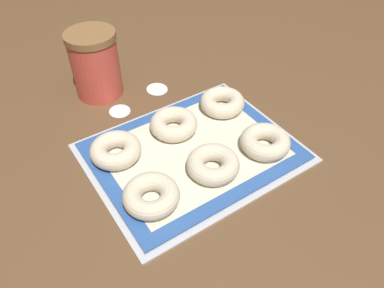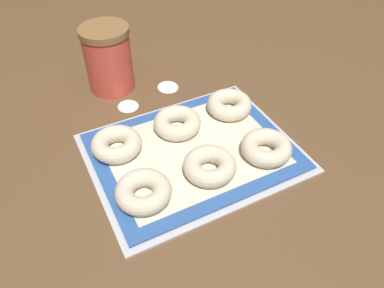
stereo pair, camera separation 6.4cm
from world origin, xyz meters
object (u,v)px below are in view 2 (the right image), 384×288
at_px(flour_canister, 108,59).
at_px(bagel_front_center, 208,166).
at_px(baking_tray, 192,153).
at_px(bagel_front_right, 266,148).
at_px(bagel_back_center, 176,123).
at_px(bagel_front_left, 143,192).
at_px(bagel_back_left, 116,144).
at_px(bagel_back_right, 229,105).

bearing_deg(flour_canister, bagel_front_center, -80.15).
relative_size(baking_tray, bagel_front_right, 4.04).
xyz_separation_m(bagel_back_center, flour_canister, (-0.07, 0.24, 0.05)).
bearing_deg(bagel_back_center, bagel_front_left, -132.94).
height_order(baking_tray, bagel_front_center, bagel_front_center).
relative_size(bagel_front_center, flour_canister, 0.64).
relative_size(baking_tray, bagel_front_left, 4.04).
bearing_deg(bagel_back_center, bagel_back_left, -178.33).
bearing_deg(flour_canister, bagel_back_left, -106.06).
height_order(bagel_front_right, bagel_back_center, same).
distance_m(bagel_front_right, flour_canister, 0.44).
xyz_separation_m(bagel_back_right, flour_canister, (-0.20, 0.23, 0.05)).
bearing_deg(flour_canister, bagel_front_right, -63.26).
relative_size(bagel_front_left, bagel_front_center, 1.00).
height_order(bagel_front_center, flour_canister, flour_canister).
height_order(bagel_front_center, bagel_back_left, same).
xyz_separation_m(bagel_front_center, bagel_back_right, (0.14, 0.15, 0.00)).
height_order(bagel_front_center, bagel_back_center, same).
height_order(bagel_front_center, bagel_front_right, same).
bearing_deg(bagel_front_left, bagel_back_right, 28.77).
xyz_separation_m(baking_tray, bagel_back_center, (0.00, 0.07, 0.02)).
bearing_deg(bagel_front_center, bagel_front_left, -179.58).
bearing_deg(bagel_back_left, flour_canister, 73.94).
relative_size(bagel_front_center, bagel_front_right, 1.00).
bearing_deg(bagel_front_left, bagel_back_left, 90.97).
bearing_deg(bagel_back_center, bagel_front_center, -90.67).
height_order(bagel_front_left, bagel_back_center, same).
relative_size(bagel_front_left, bagel_back_center, 1.00).
height_order(bagel_front_left, bagel_front_right, same).
bearing_deg(bagel_back_right, bagel_front_right, -92.91).
height_order(bagel_front_right, bagel_back_right, same).
xyz_separation_m(bagel_front_right, flour_canister, (-0.20, 0.39, 0.05)).
relative_size(baking_tray, bagel_back_center, 4.04).
relative_size(bagel_back_center, flour_canister, 0.64).
bearing_deg(flour_canister, bagel_back_right, -48.81).
relative_size(bagel_front_right, bagel_back_left, 1.00).
relative_size(bagel_back_left, flour_canister, 0.64).
bearing_deg(bagel_back_right, baking_tray, -150.18).
bearing_deg(bagel_back_right, bagel_back_left, -178.35).
xyz_separation_m(bagel_front_right, bagel_back_center, (-0.13, 0.15, 0.00)).
xyz_separation_m(bagel_front_left, bagel_back_center, (0.14, 0.15, 0.00)).
relative_size(bagel_front_left, bagel_back_left, 1.00).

